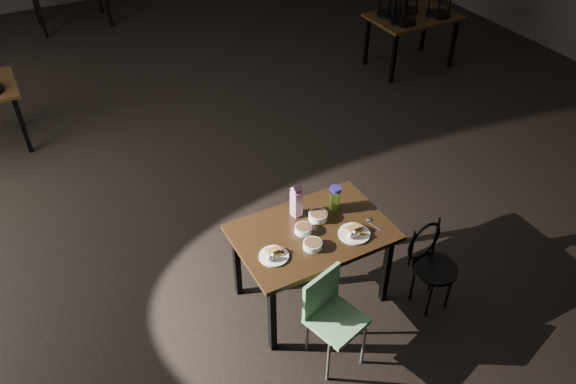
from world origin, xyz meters
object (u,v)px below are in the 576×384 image
main_table (312,238)px  juice_carton (296,201)px  school_chair (331,312)px  water_bottle (335,198)px  bentwood_chair (430,260)px

main_table → juice_carton: juice_carton is taller
main_table → juice_carton: size_ratio=4.09×
school_chair → water_bottle: bearing=41.1°
water_bottle → school_chair: water_bottle is taller
main_table → water_bottle: 0.38m
water_bottle → bentwood_chair: (0.53, -0.63, -0.40)m
school_chair → juice_carton: bearing=63.6°
juice_carton → bentwood_chair: bearing=-39.9°
juice_carton → school_chair: 0.89m
main_table → school_chair: 0.61m
water_bottle → school_chair: 0.92m
water_bottle → bentwood_chair: size_ratio=0.27×
main_table → bentwood_chair: size_ratio=1.56×
juice_carton → school_chair: size_ratio=0.38×
bentwood_chair → juice_carton: bearing=133.1°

